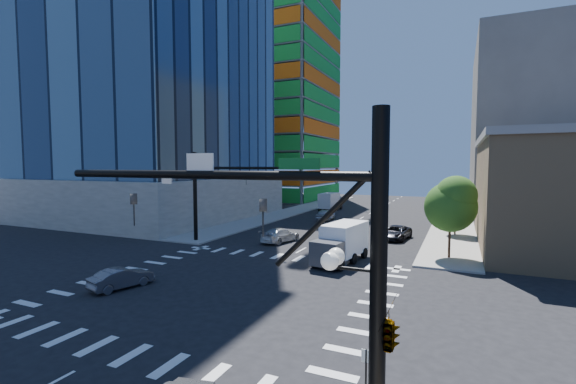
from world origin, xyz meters
The scene contains 17 objects.
ground centered at (0.00, 0.00, 0.00)m, with size 160.00×160.00×0.00m, color black.
road_markings centered at (0.00, 0.00, 0.01)m, with size 20.00×20.00×0.01m, color silver.
sidewalk_ne centered at (12.50, 40.00, 0.07)m, with size 5.00×60.00×0.15m, color gray.
sidewalk_nw centered at (-12.50, 40.00, 0.07)m, with size 5.00×60.00×0.15m, color gray.
construction_building centered at (-27.41, 61.93, 24.61)m, with size 25.16×34.50×70.60m.
bg_building_ne centered at (27.00, 55.00, 14.00)m, with size 24.00×30.00×28.00m, color #5C5753.
signal_mast_se centered at (10.60, -11.50, 5.01)m, with size 10.51×2.48×9.00m.
signal_mast_nw centered at (-10.00, 11.50, 5.49)m, with size 10.20×0.40×9.00m.
tree_south centered at (12.63, 13.90, 4.69)m, with size 4.16×4.16×6.82m.
tree_north centered at (12.93, 25.90, 3.99)m, with size 3.54×3.52×5.78m.
no_parking_sign centered at (10.70, -9.00, 1.38)m, with size 0.30×0.06×2.20m.
car_nb_far centered at (7.13, 20.97, 0.71)m, with size 2.37×5.14×1.43m, color black.
car_sb_near centered at (-3.37, 14.68, 0.71)m, with size 1.99×4.90×1.42m, color silver.
car_sb_mid centered at (-4.15, 31.40, 0.79)m, with size 1.87×4.64×1.58m, color #B9BBC2.
car_sb_cross centered at (-6.33, -2.75, 0.65)m, with size 1.38×3.95×1.30m, color #57565C.
box_truck_near centered at (4.53, 9.06, 1.37)m, with size 3.34×6.18×3.09m.
box_truck_far centered at (-7.15, 43.18, 1.35)m, with size 2.72×5.90×3.04m.
Camera 1 is at (13.16, -20.34, 7.82)m, focal length 24.00 mm.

